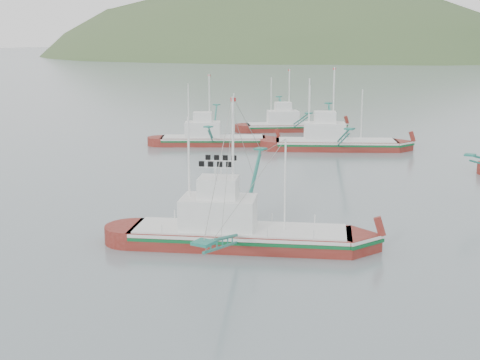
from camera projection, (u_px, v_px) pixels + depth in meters
The scene contains 6 objects.
ground at pixel (190, 249), 40.65m from camera, with size 1200.00×1200.00×0.00m, color slate.
main_boat at pixel (239, 214), 40.79m from camera, with size 13.85×23.36×9.92m.
bg_boat_left at pixel (212, 129), 79.04m from camera, with size 14.90×20.56×9.04m.
bg_boat_far at pixel (336, 132), 75.73m from camera, with size 15.48×23.18×10.06m.
bg_boat_extra at pixel (291, 117), 91.00m from camera, with size 16.82×19.80×9.04m.
headland_left at pixel (282, 56), 433.00m from camera, with size 448.00×308.00×210.00m, color #3B532B.
Camera 1 is at (22.57, -31.77, 12.68)m, focal length 50.00 mm.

